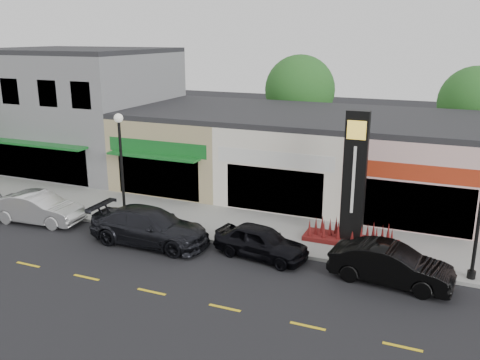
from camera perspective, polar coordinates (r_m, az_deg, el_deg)
The scene contains 15 objects.
ground at distance 20.82m, azimuth 1.74°, elevation -10.32°, with size 120.00×120.00×0.00m, color black.
sidewalk at distance 24.55m, azimuth 5.41°, elevation -5.95°, with size 52.00×4.30×0.15m, color gray.
curb at distance 22.57m, azimuth 3.67°, elevation -7.95°, with size 52.00×0.20×0.15m, color gray.
building_grey_2story at distance 38.31m, azimuth -17.72°, elevation 7.67°, with size 12.00×10.95×8.30m.
shop_beige at distance 33.32m, azimuth -4.83°, elevation 4.16°, with size 7.00×10.85×4.80m.
shop_cream at distance 30.80m, azimuth 6.84°, elevation 3.11°, with size 7.00×10.01×4.80m.
shop_pink_w at distance 29.73m, azimuth 19.92°, elevation 1.77°, with size 7.00×10.01×4.80m.
tree_rear_west at distance 38.64m, azimuth 6.72°, elevation 9.99°, with size 5.20×5.20×7.83m.
tree_rear_mid at distance 37.21m, azimuth 24.91°, elevation 7.87°, with size 4.80×4.80×7.29m.
lamp_west_near at distance 25.38m, azimuth -13.21°, elevation 2.49°, with size 0.44×0.44×5.47m.
pylon_sign at distance 23.01m, azimuth 12.58°, elevation -1.97°, with size 4.20×1.30×6.00m.
car_white_van at distance 27.68m, azimuth -21.74°, elevation -2.95°, with size 4.69×1.64×1.55m, color silver.
car_dark_sedan at distance 23.55m, azimuth -10.11°, elevation -5.17°, with size 5.65×2.30×1.64m, color black.
car_black_sedan at distance 21.87m, azimuth 2.37°, elevation -6.94°, with size 4.14×1.67×1.41m, color black.
car_black_conv at distance 20.52m, azimuth 16.58°, elevation -9.10°, with size 4.61×1.61×1.52m, color black.
Camera 1 is at (6.62, -17.43, 9.26)m, focal length 38.00 mm.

